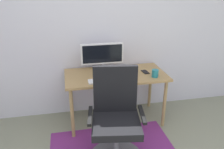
% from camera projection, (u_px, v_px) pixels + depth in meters
% --- Properties ---
extents(wall_back, '(6.00, 0.10, 2.60)m').
position_uv_depth(wall_back, '(102.00, 24.00, 3.18)').
color(wall_back, silver).
rests_on(wall_back, ground).
extents(desk, '(1.33, 0.67, 0.70)m').
position_uv_depth(desk, '(116.00, 79.00, 3.09)').
color(desk, '#A4804B').
rests_on(desk, ground).
extents(monitor, '(0.58, 0.18, 0.38)m').
position_uv_depth(monitor, '(102.00, 55.00, 3.13)').
color(monitor, '#B2B2B7').
rests_on(monitor, desk).
extents(keyboard, '(0.43, 0.13, 0.02)m').
position_uv_depth(keyboard, '(106.00, 81.00, 2.84)').
color(keyboard, white).
rests_on(keyboard, desk).
extents(computer_mouse, '(0.06, 0.10, 0.03)m').
position_uv_depth(computer_mouse, '(132.00, 77.00, 2.93)').
color(computer_mouse, black).
rests_on(computer_mouse, desk).
extents(coffee_cup, '(0.09, 0.09, 0.10)m').
position_uv_depth(coffee_cup, '(155.00, 73.00, 2.95)').
color(coffee_cup, teal).
rests_on(coffee_cup, desk).
extents(cell_phone, '(0.08, 0.15, 0.01)m').
position_uv_depth(cell_phone, '(145.00, 72.00, 3.12)').
color(cell_phone, black).
rests_on(cell_phone, desk).
extents(office_chair, '(0.62, 0.59, 1.04)m').
position_uv_depth(office_chair, '(116.00, 126.00, 2.47)').
color(office_chair, slate).
rests_on(office_chair, ground).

